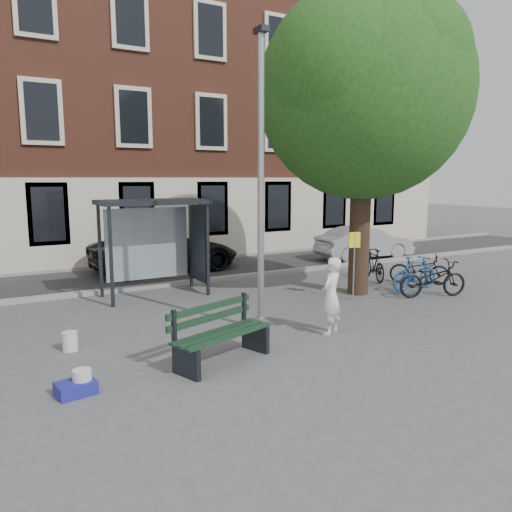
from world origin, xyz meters
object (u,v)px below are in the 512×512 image
Objects in this scene: car_dark at (166,251)px; notice_sign at (354,252)px; bench at (220,336)px; lamppost at (261,198)px; bike_d at (374,264)px; painter at (331,296)px; bike_a at (433,279)px; bike_c at (419,269)px; car_silver at (365,243)px; bus_shelter at (166,225)px; bike_b at (415,273)px.

car_dark is 7.08m from notice_sign.
notice_sign reaches higher than bench.
bike_d is (5.66, 2.68, -2.28)m from lamppost.
bike_a is (4.40, 1.21, -0.30)m from painter.
painter is 5.91m from bike_d.
bench is at bearing 154.46° from bike_c.
bike_a is at bearing 160.24° from car_silver.
bike_c is at bearing -136.36° from car_dark.
lamppost is 4.24m from bus_shelter.
lamppost is at bearing 131.77° from car_silver.
bike_c is at bearing 1.22° from bench.
bike_d is at bearing -169.30° from painter.
car_dark reaches higher than bike_d.
painter is at bearing -178.17° from car_dark.
bike_d is (-0.04, 1.66, 0.01)m from bike_b.
bench reaches higher than bike_c.
bike_b is 0.95× the size of bike_c.
lamppost is at bearing 148.21° from bike_c.
bike_b is at bearing 175.66° from painter.
painter is 0.96× the size of bike_d.
car_dark is (-5.15, 4.75, 0.20)m from bike_d.
bus_shelter reaches higher than bike_b.
notice_sign is (-2.07, 0.81, 0.78)m from bike_a.
bike_d is at bearing 25.33° from lamppost.
bike_b is at bearing -0.67° from bench.
car_dark reaches higher than car_silver.
painter is at bearing -124.50° from notice_sign.
bike_a is 1.16× the size of bike_b.
bench is (-0.98, -5.46, -1.46)m from bus_shelter.
lamppost is at bearing -81.57° from bus_shelter.
bus_shelter is at bearing 64.63° from bike_b.
bike_c is (8.08, 2.93, -0.00)m from bench.
notice_sign is (3.40, 1.00, -1.50)m from lamppost.
bus_shelter is 5.51m from painter.
bike_d is (6.27, -1.42, -1.42)m from bus_shelter.
car_dark is at bearing 90.16° from bike_c.
notice_sign is at bearing 141.65° from car_silver.
bench is at bearing 49.87° from bike_d.
bike_a is 1.07× the size of notice_sign.
bike_c is at bearing 147.73° from bike_d.
lamppost is 3.40× the size of notice_sign.
bike_c is 8.37m from car_dark.
car_silver is at bearing 12.08° from bus_shelter.
lamppost is 7.73m from car_dark.
notice_sign is at bearing 6.48° from bench.
car_silver is (8.24, 6.00, -2.14)m from lamppost.
bike_c is (5.42, 2.60, -0.34)m from painter.
bus_shelter is 7.67m from bike_c.
car_dark is at bearing 86.07° from lamppost.
bench reaches higher than bike_d.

